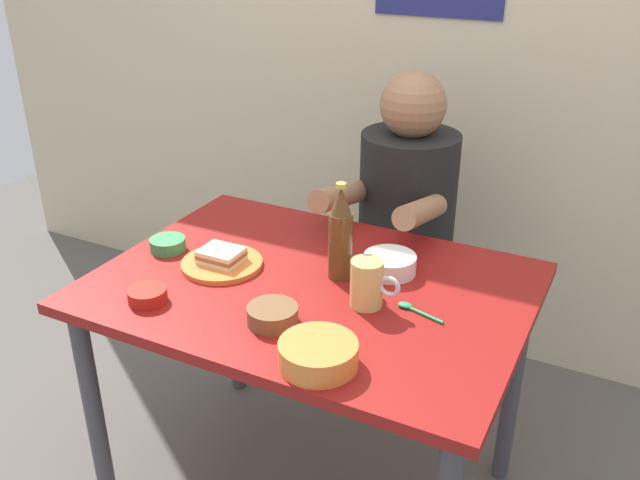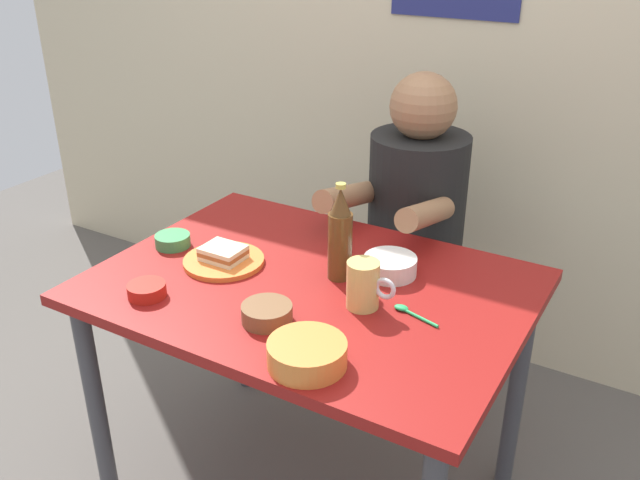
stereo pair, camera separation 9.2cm
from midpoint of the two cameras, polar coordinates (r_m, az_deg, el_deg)
name	(u,v)px [view 1 (the left image)]	position (r m, az deg, el deg)	size (l,w,h in m)	color
wall_back	(451,9)	(2.52, 9.85, 18.51)	(4.40, 0.09, 2.60)	beige
dining_table	(311,313)	(1.81, -2.19, -6.15)	(1.10, 0.80, 0.74)	maroon
stool	(401,303)	(2.45, 5.74, -5.26)	(0.34, 0.34, 0.45)	#4C4C51
person_seated	(407,195)	(2.25, 6.10, 3.74)	(0.33, 0.56, 0.72)	black
plate_orange	(222,264)	(1.86, -9.62, -1.98)	(0.22, 0.22, 0.01)	orange
sandwich	(221,255)	(1.85, -9.68, -1.30)	(0.11, 0.09, 0.04)	beige
beer_mug	(368,284)	(1.64, 2.40, -3.68)	(0.13, 0.08, 0.12)	#D1BC66
beer_bottle	(340,236)	(1.74, 0.19, 0.35)	(0.06, 0.06, 0.26)	#593819
soup_bowl_orange	(318,353)	(1.45, -2.01, -9.47)	(0.17, 0.17, 0.05)	orange
rice_bowl_white	(390,263)	(1.80, 4.40, -1.96)	(0.14, 0.14, 0.05)	silver
condiment_bowl_brown	(273,314)	(1.59, -5.66, -6.22)	(0.12, 0.12, 0.04)	brown
dip_bowl_green	(168,244)	(1.98, -13.94, -0.32)	(0.10, 0.10, 0.03)	#388C4C
sambal_bowl_red	(147,295)	(1.74, -15.74, -4.45)	(0.10, 0.10, 0.03)	#B21E14
spoon	(412,309)	(1.65, 6.15, -5.77)	(0.12, 0.05, 0.01)	#26A559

